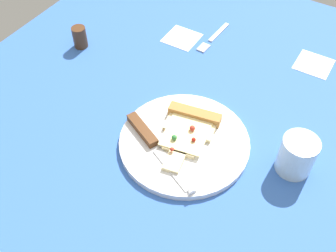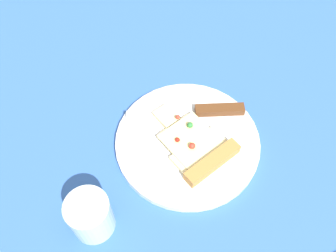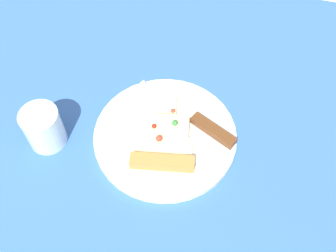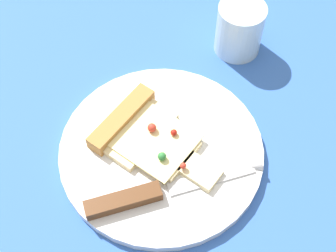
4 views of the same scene
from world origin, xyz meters
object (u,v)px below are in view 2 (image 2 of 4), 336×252
at_px(plate, 187,142).
at_px(knife, 197,111).
at_px(drinking_glass, 90,216).
at_px(pizza_slice, 197,147).

bearing_deg(plate, knife, -46.60).
xyz_separation_m(knife, drinking_glass, (-0.11, 0.27, 0.02)).
height_order(plate, pizza_slice, pizza_slice).
bearing_deg(pizza_slice, plate, 90.00).
bearing_deg(knife, pizza_slice, 173.98).
height_order(plate, drinking_glass, drinking_glass).
relative_size(knife, drinking_glass, 2.65).
relative_size(pizza_slice, drinking_glass, 2.17).
distance_m(plate, knife, 0.07).
bearing_deg(pizza_slice, knife, 47.88).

